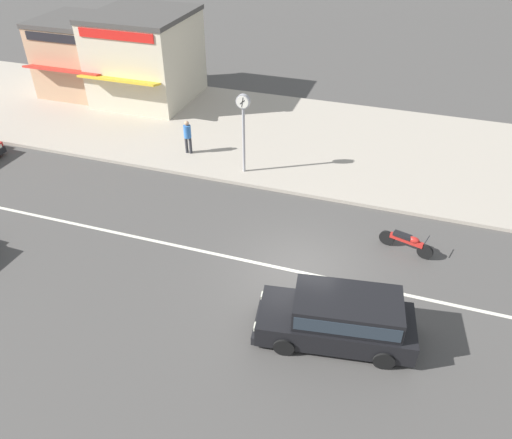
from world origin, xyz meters
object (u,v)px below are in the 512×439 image
(street_clock, at_px, (243,117))
(pedestrian_near_clock, at_px, (188,135))
(minivan_black_0, at_px, (341,317))
(motorcycle_0, at_px, (407,242))
(shopfront_mid_block, at_px, (89,56))
(shopfront_corner_warung, at_px, (146,56))

(street_clock, distance_m, pedestrian_near_clock, 3.55)
(minivan_black_0, height_order, street_clock, street_clock)
(motorcycle_0, relative_size, street_clock, 0.54)
(pedestrian_near_clock, distance_m, shopfront_mid_block, 10.19)
(minivan_black_0, relative_size, shopfront_mid_block, 0.90)
(motorcycle_0, height_order, shopfront_mid_block, shopfront_mid_block)
(pedestrian_near_clock, xyz_separation_m, shopfront_mid_block, (-8.56, 5.40, 1.15))
(minivan_black_0, height_order, pedestrian_near_clock, pedestrian_near_clock)
(pedestrian_near_clock, height_order, shopfront_corner_warung, shopfront_corner_warung)
(shopfront_corner_warung, relative_size, shopfront_mid_block, 1.15)
(minivan_black_0, bearing_deg, street_clock, 125.49)
(street_clock, relative_size, shopfront_corner_warung, 0.58)
(minivan_black_0, distance_m, pedestrian_near_clock, 12.41)
(pedestrian_near_clock, bearing_deg, shopfront_corner_warung, 131.67)
(minivan_black_0, bearing_deg, shopfront_mid_block, 140.60)
(street_clock, xyz_separation_m, pedestrian_near_clock, (-3.04, 0.81, -1.66))
(shopfront_mid_block, bearing_deg, pedestrian_near_clock, -32.26)
(minivan_black_0, distance_m, motorcycle_0, 4.94)
(motorcycle_0, xyz_separation_m, street_clock, (-7.24, 3.32, 2.31))
(shopfront_mid_block, bearing_deg, motorcycle_0, -26.85)
(motorcycle_0, bearing_deg, shopfront_mid_block, 153.15)
(street_clock, height_order, shopfront_corner_warung, shopfront_corner_warung)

